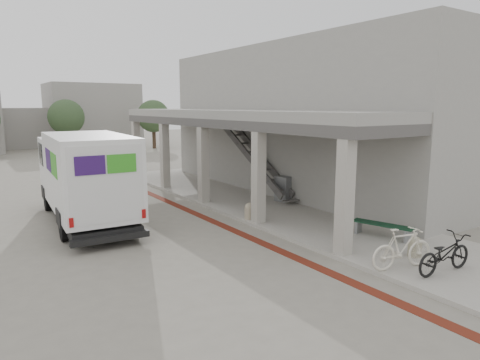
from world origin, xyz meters
TOP-DOWN VIEW (x-y plane):
  - ground at (0.00, 0.00)m, footprint 120.00×120.00m
  - bike_lane_stripe at (1.00, 2.00)m, footprint 0.35×40.00m
  - sidewalk at (4.00, 0.00)m, footprint 4.40×28.00m
  - transit_building at (6.83, 4.50)m, footprint 7.60×17.00m
  - distant_backdrop at (-2.84, 35.89)m, footprint 28.00×10.00m
  - tree_mid at (2.00, 30.00)m, footprint 3.20×3.20m
  - tree_right at (10.00, 29.00)m, footprint 3.20×3.20m
  - fedex_truck at (-2.84, 4.39)m, footprint 2.85×7.72m
  - bench at (4.26, -3.13)m, footprint 0.96×1.91m
  - bollard_near at (3.60, -4.74)m, footprint 0.37×0.37m
  - bollard_far at (2.10, 1.02)m, footprint 0.40×0.40m
  - utility_cabinet at (5.00, 2.62)m, footprint 0.61×0.74m
  - bicycle_black at (3.13, -5.86)m, footprint 1.89×0.78m
  - bicycle_cream at (2.50, -5.11)m, footprint 1.86×0.93m

SIDE VIEW (x-z plane):
  - ground at x=0.00m, z-range 0.00..0.00m
  - bike_lane_stripe at x=1.00m, z-range 0.00..0.01m
  - sidewalk at x=4.00m, z-range 0.00..0.12m
  - bollard_near at x=3.60m, z-range 0.12..0.67m
  - bollard_far at x=2.10m, z-range 0.12..0.72m
  - bench at x=4.26m, z-range 0.22..0.66m
  - bicycle_black at x=3.13m, z-range 0.12..1.09m
  - bicycle_cream at x=2.50m, z-range 0.12..1.19m
  - utility_cabinet at x=5.00m, z-range 0.12..1.21m
  - fedex_truck at x=-2.84m, z-range 0.11..3.34m
  - distant_backdrop at x=-2.84m, z-range -0.55..5.95m
  - tree_mid at x=2.00m, z-range 0.78..5.58m
  - tree_right at x=10.00m, z-range 0.78..5.58m
  - transit_building at x=6.83m, z-range -0.10..6.90m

